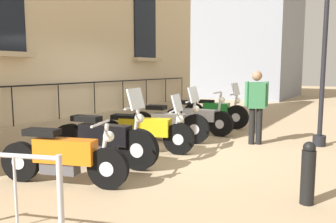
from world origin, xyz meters
TOP-DOWN VIEW (x-y plane):
  - ground_plane at (0.00, 0.00)m, footprint 60.00×60.00m
  - building_facade at (-2.60, 0.00)m, footprint 0.82×10.77m
  - motorcycle_orange at (-0.11, -2.89)m, footprint 2.00×0.83m
  - motorcycle_black at (-0.29, -1.80)m, footprint 2.13×0.62m
  - motorcycle_yellow at (-0.27, -0.60)m, footprint 2.14×0.90m
  - motorcycle_white at (-0.37, 0.55)m, footprint 2.06×0.71m
  - motorcycle_silver at (-0.16, 1.73)m, footprint 1.95×0.55m
  - motorcycle_green at (-0.18, 2.94)m, footprint 2.02×0.62m
  - lamppost at (2.79, 1.90)m, footprint 0.35×0.35m
  - bollard at (3.12, -1.77)m, footprint 0.18×0.18m
  - pedestrian_standing at (1.50, 1.33)m, footprint 0.48×0.36m
  - distant_building at (-3.25, 14.65)m, footprint 5.80×6.14m

SIDE VIEW (x-z plane):
  - ground_plane at x=0.00m, z-range 0.00..0.00m
  - motorcycle_silver at x=-0.16m, z-range -0.17..0.98m
  - bollard at x=3.12m, z-range 0.00..0.82m
  - motorcycle_orange at x=-0.11m, z-range -0.07..0.90m
  - motorcycle_yellow at x=-0.27m, z-range -0.18..1.04m
  - motorcycle_white at x=-0.37m, z-range -0.22..1.10m
  - motorcycle_green at x=-0.18m, z-range -0.22..1.11m
  - motorcycle_black at x=-0.29m, z-range -0.25..1.16m
  - pedestrian_standing at x=1.50m, z-range 0.11..1.79m
  - building_facade at x=-2.60m, z-range -0.09..6.16m
  - lamppost at x=2.79m, z-range 0.49..5.71m
  - distant_building at x=-3.25m, z-range 0.00..6.27m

